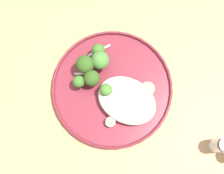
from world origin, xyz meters
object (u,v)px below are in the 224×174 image
object	(u,v)px
seared_scallop_front_small	(109,121)
pepper_shaker	(221,145)
seared_scallop_on_noodles	(126,116)
broccoli_floret_tall_stalk	(92,78)
seared_scallop_half_hidden	(148,89)
broccoli_floret_rear_charred	(106,90)
dinner_plate	(112,88)
seared_scallop_right_edge	(124,105)
broccoli_floret_right_tilted	(85,65)
broccoli_floret_near_rim	(79,81)
broccoli_floret_small_sprig	(98,51)
broccoli_floret_front_edge	(100,60)

from	to	relation	value
seared_scallop_front_small	pepper_shaker	distance (m)	0.25
seared_scallop_on_noodles	broccoli_floret_tall_stalk	size ratio (longest dim) A/B	0.55
seared_scallop_front_small	broccoli_floret_tall_stalk	world-z (taller)	broccoli_floret_tall_stalk
seared_scallop_half_hidden	broccoli_floret_rear_charred	world-z (taller)	broccoli_floret_rear_charred
seared_scallop_half_hidden	broccoli_floret_tall_stalk	xyz separation A→B (m)	(0.12, 0.04, 0.02)
seared_scallop_half_hidden	dinner_plate	bearing A→B (deg)	25.17
seared_scallop_right_edge	dinner_plate	bearing A→B (deg)	-27.87
seared_scallop_on_noodles	broccoli_floret_tall_stalk	bearing A→B (deg)	-17.94
dinner_plate	seared_scallop_front_small	size ratio (longest dim) A/B	12.59
broccoli_floret_right_tilted	pepper_shaker	xyz separation A→B (m)	(-0.35, 0.01, -0.02)
dinner_plate	broccoli_floret_near_rim	xyz separation A→B (m)	(0.07, 0.03, 0.03)
broccoli_floret_right_tilted	pepper_shaker	bearing A→B (deg)	177.81
seared_scallop_right_edge	broccoli_floret_small_sprig	world-z (taller)	broccoli_floret_small_sprig
broccoli_floret_front_edge	broccoli_floret_near_rim	size ratio (longest dim) A/B	1.44
seared_scallop_right_edge	broccoli_floret_tall_stalk	bearing A→B (deg)	-9.00
dinner_plate	seared_scallop_on_noodles	size ratio (longest dim) A/B	9.95
dinner_plate	broccoli_floret_rear_charred	xyz separation A→B (m)	(0.01, 0.02, 0.03)
seared_scallop_front_small	broccoli_floret_rear_charred	distance (m)	0.07
dinner_plate	broccoli_floret_front_edge	distance (m)	0.08
dinner_plate	broccoli_floret_rear_charred	distance (m)	0.04
seared_scallop_half_hidden	pepper_shaker	world-z (taller)	pepper_shaker
seared_scallop_on_noodles	seared_scallop_half_hidden	world-z (taller)	same
broccoli_floret_rear_charred	seared_scallop_front_small	bearing A→B (deg)	123.66
dinner_plate	broccoli_floret_right_tilted	world-z (taller)	broccoli_floret_right_tilted
seared_scallop_front_small	broccoli_floret_small_sprig	xyz separation A→B (m)	(0.10, -0.13, 0.02)
seared_scallop_half_hidden	broccoli_floret_small_sprig	size ratio (longest dim) A/B	0.65
dinner_plate	broccoli_floret_front_edge	xyz separation A→B (m)	(0.05, -0.04, 0.04)
seared_scallop_half_hidden	seared_scallop_right_edge	distance (m)	0.07
seared_scallop_front_small	dinner_plate	bearing A→B (deg)	-66.55
dinner_plate	pepper_shaker	bearing A→B (deg)	179.35
broccoli_floret_front_edge	seared_scallop_front_small	bearing A→B (deg)	126.96
seared_scallop_on_noodles	broccoli_floret_front_edge	size ratio (longest dim) A/B	0.46
seared_scallop_front_small	pepper_shaker	xyz separation A→B (m)	(-0.24, -0.07, 0.01)
broccoli_floret_right_tilted	broccoli_floret_near_rim	bearing A→B (deg)	97.04
dinner_plate	broccoli_floret_right_tilted	size ratio (longest dim) A/B	4.52
seared_scallop_on_noodles	broccoli_floret_near_rim	distance (m)	0.13
seared_scallop_front_small	broccoli_floret_front_edge	xyz separation A→B (m)	(0.08, -0.11, 0.03)
seared_scallop_half_hidden	broccoli_floret_right_tilted	distance (m)	0.16
seared_scallop_half_hidden	broccoli_floret_right_tilted	size ratio (longest dim) A/B	0.50
broccoli_floret_tall_stalk	broccoli_floret_right_tilted	bearing A→B (deg)	-34.55
dinner_plate	pepper_shaker	world-z (taller)	pepper_shaker
seared_scallop_on_noodles	broccoli_floret_rear_charred	bearing A→B (deg)	-22.08
dinner_plate	broccoli_floret_front_edge	bearing A→B (deg)	-35.23
dinner_plate	broccoli_floret_tall_stalk	size ratio (longest dim) A/B	5.43
broccoli_floret_right_tilted	broccoli_floret_tall_stalk	size ratio (longest dim) A/B	1.20
dinner_plate	broccoli_floret_front_edge	size ratio (longest dim) A/B	4.57
seared_scallop_on_noodles	broccoli_floret_rear_charred	xyz separation A→B (m)	(0.07, -0.03, 0.02)
seared_scallop_right_edge	broccoli_floret_front_edge	size ratio (longest dim) A/B	0.38
broccoli_floret_tall_stalk	broccoli_floret_rear_charred	bearing A→B (deg)	168.96
broccoli_floret_near_rim	pepper_shaker	distance (m)	0.35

